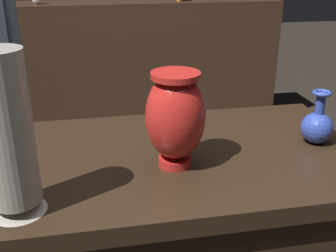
% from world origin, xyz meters
% --- Properties ---
extents(back_display_shelf, '(2.60, 0.40, 0.99)m').
position_xyz_m(back_display_shelf, '(0.00, 2.20, 0.49)').
color(back_display_shelf, '#382619').
rests_on(back_display_shelf, ground_plane).
extents(vase_centerpiece, '(0.16, 0.16, 0.26)m').
position_xyz_m(vase_centerpiece, '(0.03, -0.07, 0.94)').
color(vase_centerpiece, red).
rests_on(vase_centerpiece, display_plinth).
extents(vase_tall_behind, '(0.12, 0.12, 0.36)m').
position_xyz_m(vase_tall_behind, '(-0.36, -0.21, 0.98)').
color(vase_tall_behind, gray).
rests_on(vase_tall_behind, display_plinth).
extents(vase_left_accent, '(0.10, 0.10, 0.16)m').
position_xyz_m(vase_left_accent, '(0.47, -0.01, 0.86)').
color(vase_left_accent, '#2D429E').
rests_on(vase_left_accent, display_plinth).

